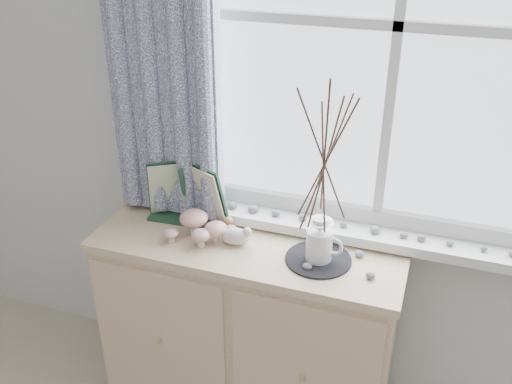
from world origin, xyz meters
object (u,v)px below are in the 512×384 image
(botanical_book, at_px, (183,195))
(twig_pitcher, at_px, (325,157))
(toadstool_cluster, at_px, (199,225))
(sideboard, at_px, (248,328))

(botanical_book, bearing_deg, twig_pitcher, -11.59)
(toadstool_cluster, bearing_deg, botanical_book, 140.05)
(toadstool_cluster, relative_size, twig_pitcher, 0.32)
(sideboard, distance_m, botanical_book, 0.63)
(twig_pitcher, bearing_deg, toadstool_cluster, -168.46)
(twig_pitcher, bearing_deg, sideboard, -174.71)
(sideboard, relative_size, twig_pitcher, 1.67)
(sideboard, bearing_deg, toadstool_cluster, -169.55)
(botanical_book, xyz_separation_m, toadstool_cluster, (0.10, -0.08, -0.07))
(toadstool_cluster, xyz_separation_m, twig_pitcher, (0.47, 0.01, 0.35))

